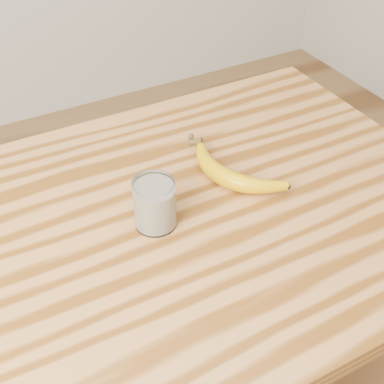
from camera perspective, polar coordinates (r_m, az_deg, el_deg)
name	(u,v)px	position (r m, az deg, el deg)	size (l,w,h in m)	color
table	(165,267)	(1.10, -2.95, -8.03)	(1.20, 0.80, 0.90)	#B3763B
smoothie_glass	(155,204)	(0.97, -3.98, -1.34)	(0.08, 0.08, 0.10)	white
banana	(226,178)	(1.08, 3.59, 1.49)	(0.12, 0.32, 0.04)	#D49E04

